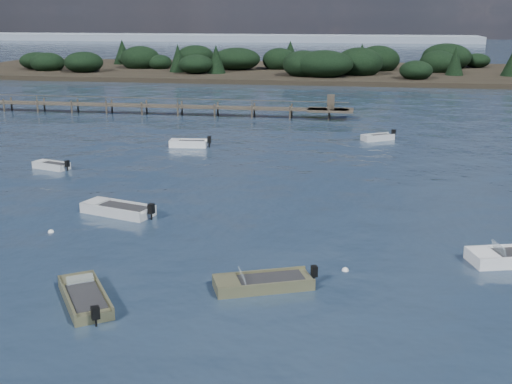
% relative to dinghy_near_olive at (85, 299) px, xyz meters
% --- Properties ---
extents(ground, '(400.00, 400.00, 0.00)m').
position_rel_dinghy_near_olive_xyz_m(ground, '(3.57, 60.13, -0.14)').
color(ground, '#19273A').
rests_on(ground, ground).
extents(dinghy_near_olive, '(3.61, 4.31, 1.09)m').
position_rel_dinghy_near_olive_xyz_m(dinghy_near_olive, '(0.00, 0.00, 0.00)').
color(dinghy_near_olive, '#6A6946').
rests_on(dinghy_near_olive, ground).
extents(dinghy_mid_white_a, '(4.57, 3.06, 1.07)m').
position_rel_dinghy_near_olive_xyz_m(dinghy_mid_white_a, '(7.02, 2.63, -0.00)').
color(dinghy_mid_white_a, '#6A6946').
rests_on(dinghy_mid_white_a, ground).
extents(dinghy_mid_grey, '(4.82, 2.87, 1.20)m').
position_rel_dinghy_near_olive_xyz_m(dinghy_mid_grey, '(-3.05, 11.61, 0.02)').
color(dinghy_mid_grey, silver).
rests_on(dinghy_mid_grey, ground).
extents(tender_far_grey, '(3.24, 1.97, 1.03)m').
position_rel_dinghy_near_olive_xyz_m(tender_far_grey, '(-12.17, 21.53, 0.00)').
color(tender_far_grey, silver).
rests_on(tender_far_grey, ground).
extents(tender_far_grey_b, '(3.25, 2.54, 1.15)m').
position_rel_dinghy_near_olive_xyz_m(tender_far_grey_b, '(12.53, 36.82, 0.02)').
color(tender_far_grey_b, silver).
rests_on(tender_far_grey_b, ground).
extents(tender_far_white, '(3.69, 1.55, 1.25)m').
position_rel_dinghy_near_olive_xyz_m(tender_far_white, '(-4.00, 31.09, 0.03)').
color(tender_far_white, white).
rests_on(tender_far_white, ground).
extents(buoy_b, '(0.32, 0.32, 0.32)m').
position_rel_dinghy_near_olive_xyz_m(buoy_b, '(10.50, 5.11, -0.14)').
color(buoy_b, white).
rests_on(buoy_b, ground).
extents(buoy_c, '(0.32, 0.32, 0.32)m').
position_rel_dinghy_near_olive_xyz_m(buoy_c, '(-5.43, 7.88, -0.14)').
color(buoy_c, white).
rests_on(buoy_c, ground).
extents(jetty, '(64.50, 3.20, 3.40)m').
position_rel_dinghy_near_olive_xyz_m(jetty, '(-18.17, 48.13, 0.84)').
color(jetty, '#494135').
rests_on(jetty, ground).
extents(far_headland, '(190.00, 40.00, 5.80)m').
position_rel_dinghy_near_olive_xyz_m(far_headland, '(28.57, 100.13, 1.82)').
color(far_headland, black).
rests_on(far_headland, ground).
extents(distant_haze, '(280.00, 20.00, 2.40)m').
position_rel_dinghy_near_olive_xyz_m(distant_haze, '(-86.43, 230.13, -0.14)').
color(distant_haze, '#8390A2').
rests_on(distant_haze, ground).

